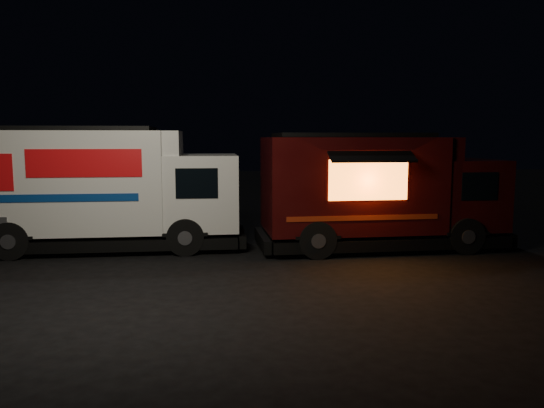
{
  "coord_description": "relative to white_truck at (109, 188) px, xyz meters",
  "views": [
    {
      "loc": [
        -0.01,
        -13.26,
        3.22
      ],
      "look_at": [
        1.32,
        2.0,
        1.33
      ],
      "focal_mm": 35.0,
      "sensor_mm": 36.0,
      "label": 1
    }
  ],
  "objects": [
    {
      "name": "ground",
      "position": [
        3.41,
        -2.44,
        -1.78
      ],
      "size": [
        80.0,
        80.0,
        0.0
      ],
      "primitive_type": "plane",
      "color": "black",
      "rests_on": "ground"
    },
    {
      "name": "white_truck",
      "position": [
        0.0,
        0.0,
        0.0
      ],
      "size": [
        7.93,
        2.9,
        3.56
      ],
      "primitive_type": null,
      "rotation": [
        0.0,
        0.0,
        0.03
      ],
      "color": "silver",
      "rests_on": "ground"
    },
    {
      "name": "red_truck",
      "position": [
        7.96,
        -0.55,
        -0.09
      ],
      "size": [
        7.39,
        3.05,
        3.38
      ],
      "primitive_type": null,
      "rotation": [
        0.0,
        0.0,
        0.05
      ],
      "color": "black",
      "rests_on": "ground"
    }
  ]
}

